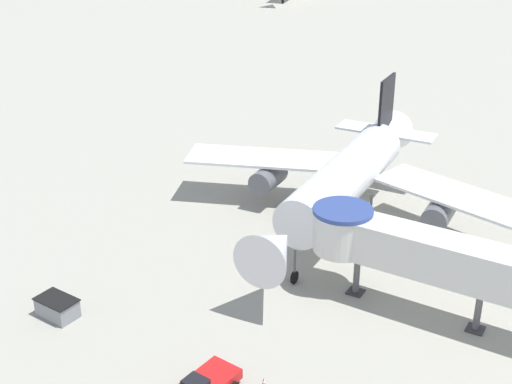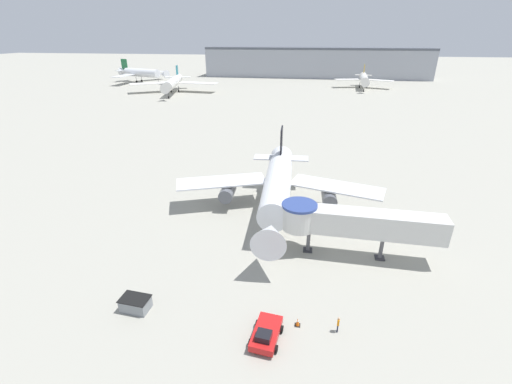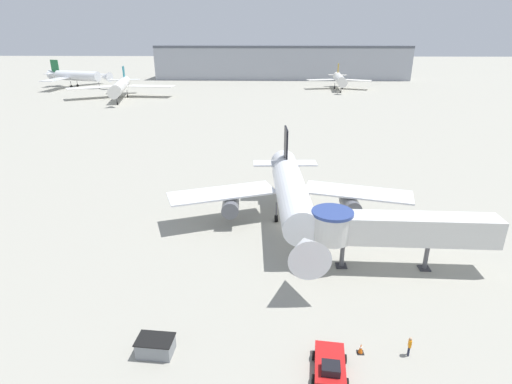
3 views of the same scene
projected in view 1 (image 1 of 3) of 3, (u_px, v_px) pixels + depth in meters
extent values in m
plane|color=#9E9B8E|center=(342.00, 223.00, 59.33)|extent=(800.00, 800.00, 0.00)
cylinder|color=silver|center=(344.00, 179.00, 56.28)|extent=(4.63, 18.09, 3.76)
cone|color=silver|center=(274.00, 248.00, 46.17)|extent=(3.96, 4.32, 3.76)
cone|color=silver|center=(385.00, 139.00, 64.57)|extent=(4.03, 5.82, 3.76)
cube|color=silver|center=(263.00, 158.00, 62.19)|extent=(13.89, 8.82, 0.22)
cube|color=silver|center=(458.00, 195.00, 55.10)|extent=(13.87, 7.73, 0.22)
cube|color=black|center=(386.00, 104.00, 62.93)|extent=(0.42, 3.61, 4.89)
cube|color=silver|center=(386.00, 131.00, 64.52)|extent=(9.07, 2.96, 0.18)
cylinder|color=#565960|center=(268.00, 178.00, 61.43)|extent=(2.24, 3.70, 2.07)
cylinder|color=#565960|center=(439.00, 213.00, 55.22)|extent=(2.24, 3.70, 2.07)
cylinder|color=#4C4C51|center=(295.00, 264.00, 50.16)|extent=(0.18, 0.18, 2.16)
cylinder|color=black|center=(294.00, 277.00, 50.61)|extent=(0.30, 0.91, 0.90)
cylinder|color=#4C4C51|center=(333.00, 198.00, 60.03)|extent=(0.22, 0.22, 2.16)
cylinder|color=black|center=(332.00, 210.00, 60.48)|extent=(0.44, 0.92, 0.90)
cylinder|color=#4C4C51|center=(371.00, 206.00, 58.61)|extent=(0.22, 0.22, 2.16)
cylinder|color=black|center=(370.00, 218.00, 59.07)|extent=(0.44, 0.92, 0.90)
cube|color=silver|center=(459.00, 262.00, 44.52)|extent=(16.14, 2.99, 2.80)
cylinder|color=silver|center=(342.00, 231.00, 48.35)|extent=(3.90, 3.90, 2.80)
cylinder|color=navy|center=(343.00, 210.00, 47.70)|extent=(4.10, 4.09, 0.30)
cylinder|color=#56565B|center=(357.00, 273.00, 48.96)|extent=(0.44, 0.44, 3.09)
cube|color=#333338|center=(355.00, 292.00, 49.59)|extent=(1.10, 1.10, 0.12)
cylinder|color=#56565B|center=(478.00, 310.00, 44.98)|extent=(0.44, 0.44, 3.09)
cube|color=#333338|center=(475.00, 329.00, 45.60)|extent=(1.10, 1.10, 0.12)
cube|color=black|center=(196.00, 384.00, 38.94)|extent=(1.37, 1.24, 0.58)
cylinder|color=black|center=(205.00, 372.00, 41.35)|extent=(0.41, 0.68, 0.64)
cube|color=gray|center=(57.00, 308.00, 46.76)|extent=(2.70, 1.87, 1.25)
cube|color=black|center=(56.00, 299.00, 46.48)|extent=(2.87, 1.98, 0.08)
cone|color=orange|center=(263.00, 383.00, 40.26)|extent=(0.35, 0.35, 0.80)
cylinder|color=white|center=(263.00, 382.00, 40.22)|extent=(0.19, 0.19, 0.10)
cube|color=black|center=(480.00, 282.00, 50.79)|extent=(0.39, 0.39, 0.04)
cone|color=orange|center=(480.00, 278.00, 50.65)|extent=(0.27, 0.27, 0.61)
cylinder|color=white|center=(480.00, 277.00, 50.62)|extent=(0.15, 0.15, 0.07)
cylinder|color=black|center=(283.00, 1.00, 153.28)|extent=(0.50, 1.13, 1.10)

